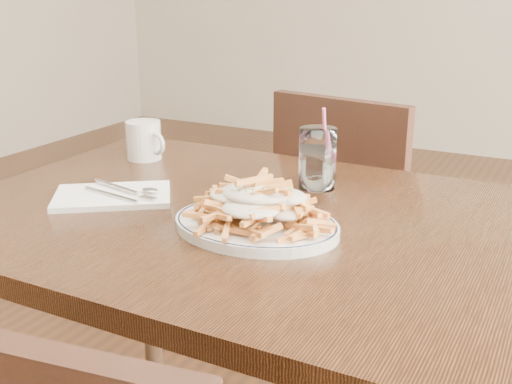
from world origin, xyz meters
The scene contains 8 objects.
table centered at (0.00, 0.00, 0.67)m, with size 1.20×0.80×0.75m.
chair_far centered at (-0.07, 0.68, 0.49)m, with size 0.46×0.46×0.87m.
fries_plate centered at (0.02, -0.07, 0.76)m, with size 0.36×0.33×0.02m.
loaded_fries centered at (0.02, -0.07, 0.81)m, with size 0.24×0.20×0.07m.
napkin centered at (-0.31, -0.06, 0.76)m, with size 0.22×0.15×0.01m, color white.
cutlery centered at (-0.31, -0.05, 0.76)m, with size 0.19×0.09×0.01m.
water_glass centered at (0.02, 0.20, 0.80)m, with size 0.08×0.08×0.17m.
coffee_mug centered at (-0.43, 0.21, 0.80)m, with size 0.11×0.08×0.09m.
Camera 1 is at (0.49, -0.98, 1.16)m, focal length 45.00 mm.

